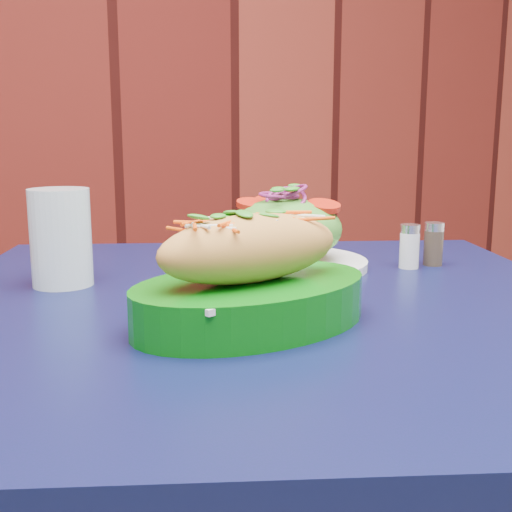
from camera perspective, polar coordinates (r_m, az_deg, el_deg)
name	(u,v)px	position (r m, az deg, el deg)	size (l,w,h in m)	color
cafe_table	(261,370)	(0.79, 0.48, -10.06)	(1.05, 1.05, 0.75)	black
banh_mi_basket	(252,280)	(0.65, -0.40, -2.13)	(0.29, 0.21, 0.12)	#07640D
salad_plate	(286,235)	(0.93, 2.67, 1.85)	(0.24, 0.24, 0.12)	white
water_glass	(61,238)	(0.85, -16.96, 1.58)	(0.08, 0.08, 0.12)	silver
salt_shaker	(409,246)	(0.95, 13.48, 0.84)	(0.03, 0.03, 0.06)	white
pepper_shaker	(433,244)	(0.98, 15.50, 1.04)	(0.03, 0.03, 0.06)	#3F3326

